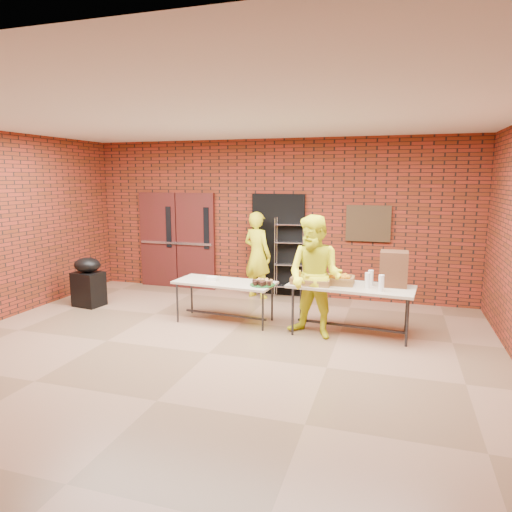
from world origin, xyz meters
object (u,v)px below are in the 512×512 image
Objects in this scene: table_right at (351,289)px; volunteer_man at (315,277)px; coffee_dispenser at (394,269)px; table_left at (225,285)px; wire_rack at (290,258)px; covered_grill at (88,282)px; volunteer_woman at (257,255)px.

volunteer_man reaches higher than table_right.
volunteer_man reaches higher than coffee_dispenser.
coffee_dispenser reaches higher than table_left.
wire_rack is 3.94m from covered_grill.
covered_grill is at bearing -167.45° from volunteer_man.
coffee_dispenser is 3.07m from volunteer_woman.
coffee_dispenser is 0.29× the size of volunteer_man.
covered_grill reaches higher than table_left.
volunteer_woman reaches higher than table_left.
wire_rack is 2.38m from table_right.
table_right is at bearing 4.35° from table_left.
volunteer_woman is 2.47m from volunteer_man.
volunteer_man is at bearing 150.60° from volunteer_woman.
covered_grill is at bearing -179.84° from coffee_dispenser.
volunteer_woman reaches higher than coffee_dispenser.
volunteer_woman is at bearing 145.67° from volunteer_man.
wire_rack is 0.87× the size of volunteer_man.
wire_rack is at bearing 34.77° from covered_grill.
volunteer_man is (1.52, -1.95, 0.06)m from volunteer_woman.
table_left is (-0.68, -1.90, -0.18)m from wire_rack.
covered_grill is (-4.93, 0.15, -0.25)m from table_right.
coffee_dispenser is at bearing 172.81° from volunteer_woman.
volunteer_man is at bearing -147.74° from table_right.
wire_rack reaches higher than table_right.
wire_rack is at bearing 132.09° from table_right.
covered_grill is 4.45m from volunteer_man.
table_right is 2.65m from volunteer_woman.
table_left is 0.93× the size of volunteer_man.
wire_rack is at bearing 130.28° from volunteer_man.
volunteer_woman is at bearing 150.04° from coffee_dispenser.
coffee_dispenser is at bearing 20.35° from table_right.
covered_grill is at bearing -176.14° from table_right.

